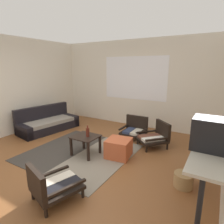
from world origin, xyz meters
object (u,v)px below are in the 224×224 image
(armchair_striped_foreground, at_px, (52,185))
(console_shelf, at_px, (209,153))
(crt_television, at_px, (211,134))
(glass_bottle, at_px, (88,132))
(wicker_basket, at_px, (183,180))
(armchair_corner, at_px, (155,136))
(clay_vase, at_px, (212,131))
(coffee_table, at_px, (86,140))
(ottoman_orange, at_px, (119,148))
(couch, at_px, (48,123))
(armchair_by_window, at_px, (135,129))

(armchair_striped_foreground, relative_size, console_shelf, 0.46)
(console_shelf, bearing_deg, crt_television, -93.24)
(glass_bottle, height_order, wicker_basket, glass_bottle)
(armchair_corner, distance_m, crt_television, 2.01)
(armchair_corner, height_order, clay_vase, clay_vase)
(armchair_corner, height_order, glass_bottle, glass_bottle)
(coffee_table, xyz_separation_m, console_shelf, (2.36, -0.16, 0.36))
(armchair_corner, relative_size, console_shelf, 0.50)
(crt_television, distance_m, glass_bottle, 2.36)
(ottoman_orange, relative_size, crt_television, 1.02)
(glass_bottle, relative_size, wicker_basket, 0.82)
(couch, height_order, coffee_table, couch)
(wicker_basket, bearing_deg, armchair_striped_foreground, -139.68)
(couch, height_order, glass_bottle, couch)
(ottoman_orange, relative_size, console_shelf, 0.29)
(clay_vase, bearing_deg, wicker_basket, -132.60)
(clay_vase, bearing_deg, console_shelf, -90.00)
(crt_television, distance_m, clay_vase, 0.48)
(clay_vase, bearing_deg, crt_television, -90.38)
(clay_vase, bearing_deg, ottoman_orange, 178.94)
(couch, bearing_deg, coffee_table, -19.00)
(armchair_striped_foreground, height_order, armchair_corner, armchair_corner)
(ottoman_orange, xyz_separation_m, console_shelf, (1.70, -0.45, 0.50))
(coffee_table, bearing_deg, couch, 161.00)
(couch, xyz_separation_m, glass_bottle, (2.09, -0.69, 0.31))
(armchair_corner, xyz_separation_m, console_shelf, (1.20, -1.38, 0.43))
(console_shelf, xyz_separation_m, wicker_basket, (-0.31, 0.08, -0.58))
(coffee_table, distance_m, console_shelf, 2.39)
(armchair_striped_foreground, bearing_deg, ottoman_orange, 84.69)
(armchair_by_window, relative_size, armchair_corner, 0.75)
(glass_bottle, bearing_deg, armchair_by_window, 74.02)
(armchair_striped_foreground, height_order, console_shelf, console_shelf)
(armchair_by_window, xyz_separation_m, clay_vase, (1.88, -1.25, 0.67))
(console_shelf, relative_size, glass_bottle, 6.82)
(armchair_striped_foreground, distance_m, console_shelf, 2.27)
(armchair_striped_foreground, xyz_separation_m, ottoman_orange, (0.16, 1.68, -0.06))
(console_shelf, relative_size, clay_vase, 4.90)
(armchair_striped_foreground, bearing_deg, armchair_by_window, 90.53)
(coffee_table, relative_size, console_shelf, 0.32)
(crt_television, bearing_deg, armchair_corner, 129.90)
(couch, distance_m, armchair_by_window, 2.64)
(wicker_basket, bearing_deg, console_shelf, -14.77)
(armchair_corner, height_order, console_shelf, console_shelf)
(wicker_basket, bearing_deg, couch, 169.17)
(coffee_table, height_order, ottoman_orange, coffee_table)
(ottoman_orange, distance_m, glass_bottle, 0.75)
(armchair_by_window, xyz_separation_m, glass_bottle, (-0.43, -1.49, 0.29))
(glass_bottle, bearing_deg, couch, 161.78)
(armchair_corner, distance_m, wicker_basket, 1.58)
(armchair_by_window, bearing_deg, clay_vase, -33.72)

